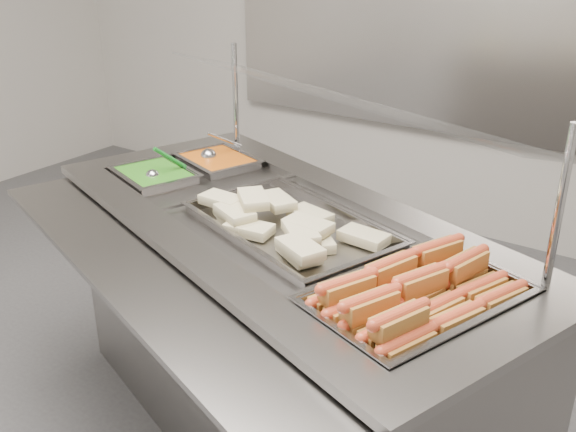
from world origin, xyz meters
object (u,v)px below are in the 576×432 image
Objects in this scene: sneeze_guard at (333,100)px; serving_spoon at (156,173)px; pan_wraps at (290,231)px; steam_counter at (280,332)px; pan_hotdogs at (418,309)px; ladle at (210,155)px.

sneeze_guard is 9.73× the size of serving_spoon.
pan_wraps is at bearing -6.96° from serving_spoon.
steam_counter is at bearing -5.79° from serving_spoon.
sneeze_guard is 0.72m from pan_hotdogs.
ladle reaches higher than steam_counter.
steam_counter is at bearing -109.48° from sneeze_guard.
steam_counter is 1.24× the size of sneeze_guard.
pan_wraps is at bearing 160.52° from pan_hotdogs.
pan_hotdogs is (0.48, -0.38, -0.37)m from sneeze_guard.
ladle is at bearing 84.53° from serving_spoon.
pan_wraps is at bearing -19.48° from steam_counter.
sneeze_guard is at bearing 85.86° from pan_wraps.
sneeze_guard reaches higher than serving_spoon.
pan_wraps is (-0.49, 0.17, 0.01)m from pan_hotdogs.
ladle is 1.12× the size of serving_spoon.
sneeze_guard reaches higher than steam_counter.
ladle is at bearing 150.57° from pan_wraps.
pan_hotdogs is 1.22m from ladle.
serving_spoon is at bearing 174.21° from steam_counter.
sneeze_guard is 0.72m from ladle.
pan_wraps is 4.07× the size of ladle.
steam_counter is 0.40m from pan_wraps.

